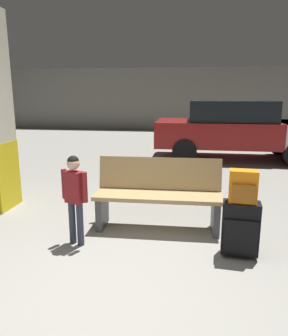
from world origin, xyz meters
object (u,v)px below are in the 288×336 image
child (75,191)px  parked_car_near (235,128)px  suitcase (240,228)px  backpack_bright (243,187)px  bench (158,194)px

child → parked_car_near: bearing=66.3°
parked_car_near → child: bearing=-113.7°
child → parked_car_near: (2.37, 5.40, 0.17)m
suitcase → backpack_bright: 0.45m
bench → suitcase: bearing=-35.2°
bench → child: child is taller
bench → parked_car_near: bearing=72.6°
bench → backpack_bright: backpack_bright is taller
suitcase → child: bearing=178.9°
backpack_bright → parked_car_near: size_ratio=0.08×
bench → suitcase: bench is taller
bench → suitcase: size_ratio=2.67×
bench → child: size_ratio=1.55×
bench → backpack_bright: 1.19m
child → backpack_bright: bearing=-1.1°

